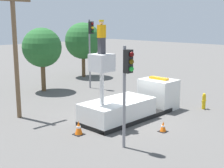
{
  "coord_description": "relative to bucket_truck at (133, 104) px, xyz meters",
  "views": [
    {
      "loc": [
        -13.32,
        -11.67,
        5.63
      ],
      "look_at": [
        -2.74,
        -1.38,
        2.65
      ],
      "focal_mm": 50.0,
      "sensor_mm": 36.0,
      "label": 1
    }
  ],
  "objects": [
    {
      "name": "ground_plane",
      "position": [
        -0.44,
        0.0,
        -0.79
      ],
      "size": [
        120.0,
        120.0,
        0.0
      ],
      "primitive_type": "plane",
      "color": "#565451"
    },
    {
      "name": "tree_right_bg",
      "position": [
        0.29,
        9.84,
        2.76
      ],
      "size": [
        3.16,
        3.16,
        5.14
      ],
      "color": "brown",
      "rests_on": "ground"
    },
    {
      "name": "worker",
      "position": [
        -2.54,
        0.0,
        4.05
      ],
      "size": [
        0.4,
        0.26,
        1.75
      ],
      "color": "#38383D",
      "rests_on": "bucket_truck"
    },
    {
      "name": "traffic_cone_rear",
      "position": [
        -4.21,
        -0.04,
        -0.44
      ],
      "size": [
        0.49,
        0.49,
        0.73
      ],
      "color": "black",
      "rests_on": "ground"
    },
    {
      "name": "traffic_light_pole",
      "position": [
        -3.82,
        -2.9,
        2.48
      ],
      "size": [
        0.34,
        0.57,
        4.6
      ],
      "color": "gray",
      "rests_on": "ground"
    },
    {
      "name": "fire_hydrant",
      "position": [
        4.51,
        -2.25,
        -0.27
      ],
      "size": [
        0.48,
        0.24,
        1.05
      ],
      "color": "gold",
      "rests_on": "ground"
    },
    {
      "name": "traffic_cone_curbside",
      "position": [
        -0.89,
        -2.85,
        -0.52
      ],
      "size": [
        0.41,
        0.41,
        0.56
      ],
      "color": "black",
      "rests_on": "ground"
    },
    {
      "name": "bucket_truck",
      "position": [
        0.0,
        0.0,
        0.0
      ],
      "size": [
        6.92,
        2.27,
        3.96
      ],
      "color": "black",
      "rests_on": "ground"
    },
    {
      "name": "traffic_light_across",
      "position": [
        3.74,
        7.84,
        3.28
      ],
      "size": [
        0.34,
        0.57,
        5.76
      ],
      "color": "gray",
      "rests_on": "ground"
    },
    {
      "name": "tree_left_bg",
      "position": [
        6.97,
        12.59,
        2.89
      ],
      "size": [
        3.68,
        3.68,
        5.53
      ],
      "color": "brown",
      "rests_on": "ground"
    },
    {
      "name": "utility_pole",
      "position": [
        -4.82,
        4.74,
        3.23
      ],
      "size": [
        2.2,
        0.26,
        7.4
      ],
      "color": "brown",
      "rests_on": "ground"
    }
  ]
}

